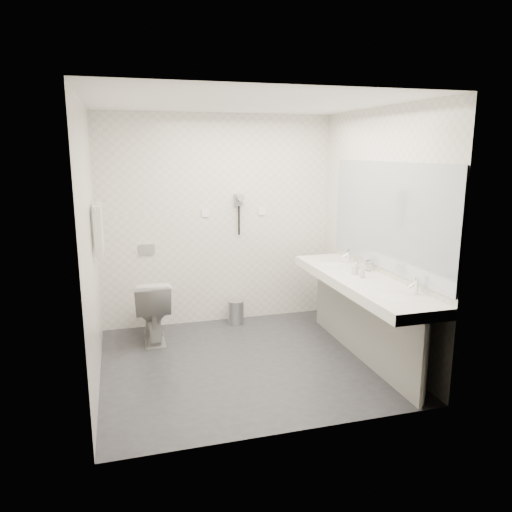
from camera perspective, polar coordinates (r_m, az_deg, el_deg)
name	(u,v)px	position (r m, az deg, el deg)	size (l,w,h in m)	color
floor	(246,362)	(5.03, -1.21, -12.24)	(2.80, 2.80, 0.00)	#2B2B30
ceiling	(244,102)	(4.59, -1.35, 17.46)	(2.80, 2.80, 0.00)	white
wall_back	(218,221)	(5.90, -4.47, 4.11)	(2.80, 2.80, 0.00)	white
wall_front	(292,272)	(3.43, 4.21, -1.86)	(2.80, 2.80, 0.00)	white
wall_left	(90,248)	(4.51, -18.76, 0.94)	(2.60, 2.60, 0.00)	white
wall_right	(377,233)	(5.17, 13.92, 2.63)	(2.60, 2.60, 0.00)	white
vanity_counter	(360,282)	(4.97, 12.02, -2.99)	(0.55, 2.20, 0.10)	white
vanity_panel	(360,322)	(5.11, 12.06, -7.57)	(0.03, 2.15, 0.75)	gray
vanity_post_near	(424,365)	(4.30, 19.00, -11.87)	(0.06, 0.06, 0.75)	silver
vanity_post_far	(322,294)	(6.01, 7.70, -4.37)	(0.06, 0.06, 0.75)	silver
mirror	(387,216)	(4.97, 15.02, 4.51)	(0.02, 2.20, 1.05)	#B2BCC6
basin_near	(396,297)	(4.42, 15.96, -4.65)	(0.40, 0.31, 0.05)	white
basin_far	(333,264)	(5.52, 8.92, -0.95)	(0.40, 0.31, 0.05)	white
faucet_near	(416,286)	(4.50, 18.15, -3.30)	(0.04, 0.04, 0.15)	silver
faucet_far	(349,255)	(5.59, 10.77, 0.08)	(0.04, 0.04, 0.15)	silver
soap_bottle_a	(355,269)	(5.04, 11.47, -1.49)	(0.05, 0.05, 0.11)	white
soap_bottle_c	(362,271)	(4.93, 12.30, -1.71)	(0.05, 0.05, 0.13)	white
glass_left	(368,266)	(5.22, 12.97, -1.10)	(0.06, 0.06, 0.11)	silver
glass_right	(360,263)	(5.32, 12.03, -0.76)	(0.07, 0.07, 0.12)	silver
toilet	(152,310)	(5.56, -11.97, -6.12)	(0.40, 0.70, 0.71)	white
flush_plate	(147,249)	(5.83, -12.60, 0.76)	(0.18, 0.02, 0.12)	#B2B5BA
pedal_bin	(236,313)	(6.01, -2.36, -6.62)	(0.20, 0.20, 0.28)	#B2B5BA
bin_lid	(236,301)	(5.97, -2.38, -5.30)	(0.20, 0.20, 0.01)	#B2B5BA
towel_rail	(96,206)	(5.01, -18.14, 5.54)	(0.02, 0.02, 0.62)	silver
towel_near	(98,231)	(4.90, -17.91, 2.81)	(0.07, 0.24, 0.48)	silver
towel_far	(99,226)	(5.17, -17.82, 3.30)	(0.07, 0.24, 0.48)	silver
dryer_cradle	(238,200)	(5.89, -2.05, 6.58)	(0.10, 0.04, 0.14)	gray
dryer_barrel	(240,198)	(5.82, -1.89, 6.81)	(0.08, 0.08, 0.14)	gray
dryer_cord	(239,221)	(5.91, -2.00, 4.15)	(0.02, 0.02, 0.35)	black
switch_plate_a	(205,213)	(5.85, -5.91, 5.00)	(0.09, 0.02, 0.09)	white
switch_plate_b	(262,211)	(6.01, 0.71, 5.26)	(0.09, 0.02, 0.09)	white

